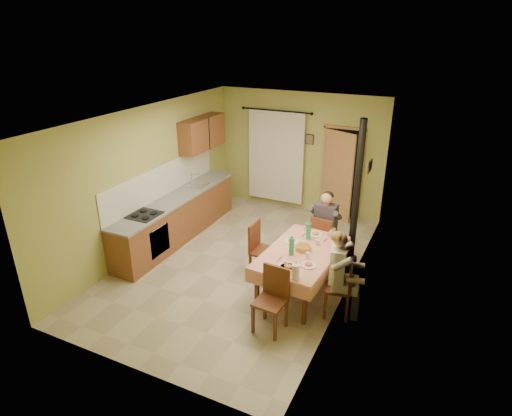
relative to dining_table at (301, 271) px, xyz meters
The scene contains 17 objects.
floor 1.41m from the dining_table, 163.80° to the left, with size 4.00×6.00×0.01m, color tan.
room_shell 1.98m from the dining_table, 163.80° to the left, with size 4.04×6.04×2.82m.
kitchen_run 3.11m from the dining_table, 165.51° to the left, with size 0.64×3.64×1.56m.
upper_cabinets 4.06m from the dining_table, 146.34° to the left, with size 0.35×1.40×0.70m, color brown.
curtain 3.87m from the dining_table, 119.44° to the left, with size 1.70×0.07×2.22m.
doorway 3.35m from the dining_table, 94.69° to the left, with size 0.96×0.39×2.15m.
dining_table is the anchor object (origin of this frame).
tableware 0.46m from the dining_table, 83.96° to the right, with size 0.76×1.65×0.33m.
chair_far 1.07m from the dining_table, 86.96° to the left, with size 0.45×0.45×0.97m.
chair_near 1.13m from the dining_table, 93.06° to the right, with size 0.45×0.45×0.98m.
chair_right 0.82m from the dining_table, 26.08° to the right, with size 0.46×0.46×0.94m.
chair_left 0.79m from the dining_table, 165.44° to the left, with size 0.45×0.45×1.01m.
man_far 1.19m from the dining_table, 86.94° to the left, with size 0.60×0.49×1.39m.
man_right 0.95m from the dining_table, 26.63° to the right, with size 0.54×0.63×1.39m.
stove_flue 1.32m from the dining_table, 58.46° to the left, with size 0.24×0.24×2.80m.
picture_back 3.77m from the dining_table, 107.41° to the left, with size 0.19×0.03×0.23m, color black.
picture_right 2.26m from the dining_table, 66.99° to the left, with size 0.03×0.31×0.21m, color brown.
Camera 1 is at (3.24, -6.23, 4.15)m, focal length 30.00 mm.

